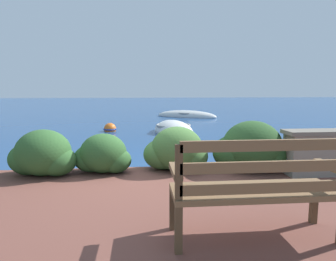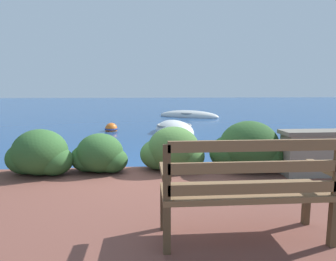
{
  "view_description": "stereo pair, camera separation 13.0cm",
  "coord_description": "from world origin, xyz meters",
  "px_view_note": "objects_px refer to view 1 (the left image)",
  "views": [
    {
      "loc": [
        -0.08,
        -4.95,
        1.56
      ],
      "look_at": [
        0.69,
        3.25,
        0.36
      ],
      "focal_mm": 32.0,
      "sensor_mm": 36.0,
      "label": 1
    },
    {
      "loc": [
        0.05,
        -4.96,
        1.56
      ],
      "look_at": [
        0.69,
        3.25,
        0.36
      ],
      "focal_mm": 32.0,
      "sensor_mm": 36.0,
      "label": 2
    }
  ],
  "objects_px": {
    "rowboat_nearest": "(173,131)",
    "park_bench": "(257,187)",
    "mooring_buoy": "(110,129)",
    "rowboat_mid": "(186,116)"
  },
  "relations": [
    {
      "from": "mooring_buoy",
      "to": "rowboat_nearest",
      "type": "bearing_deg",
      "value": -15.75
    },
    {
      "from": "mooring_buoy",
      "to": "park_bench",
      "type": "bearing_deg",
      "value": -76.04
    },
    {
      "from": "mooring_buoy",
      "to": "rowboat_mid",
      "type": "bearing_deg",
      "value": 53.86
    },
    {
      "from": "park_bench",
      "to": "rowboat_mid",
      "type": "height_order",
      "value": "park_bench"
    },
    {
      "from": "rowboat_mid",
      "to": "rowboat_nearest",
      "type": "bearing_deg",
      "value": -74.37
    },
    {
      "from": "rowboat_mid",
      "to": "mooring_buoy",
      "type": "bearing_deg",
      "value": -96.99
    },
    {
      "from": "rowboat_nearest",
      "to": "park_bench",
      "type": "bearing_deg",
      "value": 168.31
    },
    {
      "from": "park_bench",
      "to": "rowboat_nearest",
      "type": "height_order",
      "value": "park_bench"
    },
    {
      "from": "park_bench",
      "to": "rowboat_nearest",
      "type": "relative_size",
      "value": 0.59
    },
    {
      "from": "rowboat_nearest",
      "to": "mooring_buoy",
      "type": "height_order",
      "value": "rowboat_nearest"
    }
  ]
}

